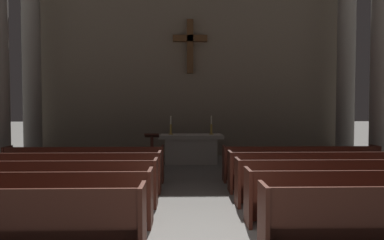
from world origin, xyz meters
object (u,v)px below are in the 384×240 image
(column_right_third, at_px, (382,62))
(pew_right_row_4, at_px, (316,171))
(column_right_fourth, at_px, (346,70))
(pew_left_row_4, at_px, (71,172))
(altar, at_px, (191,148))
(lectern, at_px, (152,152))
(pew_right_row_2, at_px, (367,196))
(column_left_fourth, at_px, (32,70))
(pew_left_row_5, at_px, (85,164))
(pew_right_row_3, at_px, (338,182))
(pew_left_row_2, at_px, (27,199))
(candlestick_left, at_px, (171,129))
(pew_left_row_3, at_px, (53,183))
(candlestick_right, at_px, (211,128))
(pew_right_row_5, at_px, (300,163))

(column_right_third, bearing_deg, pew_right_row_4, -139.24)
(column_right_fourth, bearing_deg, pew_left_row_4, -150.38)
(altar, relative_size, lectern, 1.91)
(pew_right_row_2, bearing_deg, column_left_fourth, 140.34)
(pew_left_row_5, xyz_separation_m, pew_right_row_2, (5.65, -3.36, 0.00))
(column_right_third, bearing_deg, lectern, 177.67)
(pew_left_row_4, distance_m, pew_left_row_5, 1.12)
(pew_right_row_3, bearing_deg, altar, 118.74)
(pew_right_row_3, relative_size, altar, 1.86)
(pew_left_row_2, distance_m, pew_right_row_2, 5.65)
(column_right_third, relative_size, column_right_fourth, 1.00)
(pew_left_row_5, relative_size, candlestick_left, 6.29)
(column_right_third, xyz_separation_m, column_right_fourth, (0.00, 2.35, 0.00))
(pew_left_row_3, distance_m, pew_right_row_4, 5.76)
(pew_left_row_2, distance_m, column_left_fourth, 8.23)
(pew_right_row_2, xyz_separation_m, column_left_fourth, (-8.60, 7.13, 2.84))
(pew_left_row_4, bearing_deg, pew_right_row_2, -21.62)
(pew_left_row_4, bearing_deg, column_right_third, 16.49)
(candlestick_left, bearing_deg, pew_right_row_4, -48.84)
(pew_left_row_2, height_order, pew_left_row_5, same)
(pew_left_row_4, relative_size, candlestick_right, 6.29)
(column_left_fourth, bearing_deg, pew_right_row_5, -23.68)
(pew_right_row_2, distance_m, altar, 6.88)
(pew_left_row_3, bearing_deg, pew_right_row_2, -11.21)
(pew_left_row_4, xyz_separation_m, column_right_third, (8.60, 2.55, 2.84))
(pew_right_row_5, distance_m, column_left_fourth, 9.82)
(pew_left_row_4, xyz_separation_m, pew_right_row_5, (5.65, 1.12, 0.00))
(pew_left_row_2, bearing_deg, pew_left_row_5, 90.00)
(pew_right_row_5, xyz_separation_m, column_right_third, (2.95, 1.43, 2.84))
(pew_right_row_5, height_order, column_right_fourth, column_right_fourth)
(pew_left_row_2, height_order, lectern, lectern)
(pew_left_row_2, height_order, pew_right_row_4, same)
(pew_left_row_3, height_order, column_right_third, column_right_third)
(pew_left_row_5, bearing_deg, candlestick_left, 53.88)
(pew_right_row_4, bearing_deg, column_left_fourth, 150.38)
(lectern, bearing_deg, pew_left_row_5, -132.73)
(candlestick_right, bearing_deg, pew_left_row_2, -119.34)
(column_right_third, distance_m, column_left_fourth, 11.79)
(column_right_fourth, bearing_deg, pew_left_row_3, -145.06)
(pew_right_row_3, relative_size, candlestick_right, 6.29)
(pew_right_row_5, relative_size, column_left_fourth, 0.60)
(pew_left_row_5, relative_size, lectern, 3.54)
(pew_left_row_2, distance_m, altar, 6.88)
(pew_left_row_3, distance_m, altar, 5.88)
(column_left_fourth, bearing_deg, altar, -8.47)
(column_right_third, relative_size, candlestick_right, 10.50)
(pew_left_row_3, relative_size, pew_left_row_5, 1.00)
(pew_right_row_4, bearing_deg, candlestick_left, 131.16)
(pew_right_row_4, distance_m, candlestick_left, 5.41)
(pew_right_row_5, xyz_separation_m, altar, (-2.83, 2.91, 0.06))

